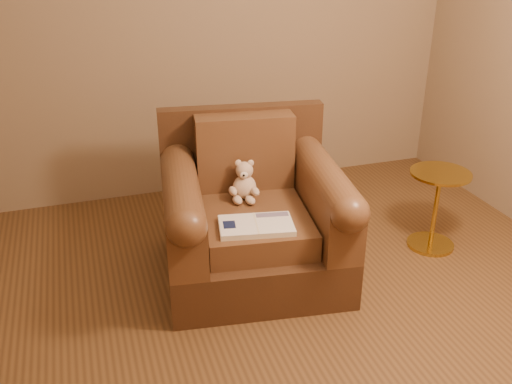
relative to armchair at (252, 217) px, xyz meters
name	(u,v)px	position (x,y,z in m)	size (l,w,h in m)	color
floor	(292,340)	(-0.01, -0.71, -0.36)	(4.00, 4.00, 0.00)	brown
armchair	(252,217)	(0.00, 0.00, 0.00)	(1.15, 1.11, 0.93)	#422816
teddy_bear	(244,184)	(-0.02, 0.09, 0.18)	(0.18, 0.21, 0.25)	#CFAF91
guidebook	(256,226)	(-0.07, -0.29, 0.10)	(0.44, 0.31, 0.03)	beige
side_table	(436,207)	(1.21, -0.11, -0.07)	(0.38, 0.38, 0.53)	gold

